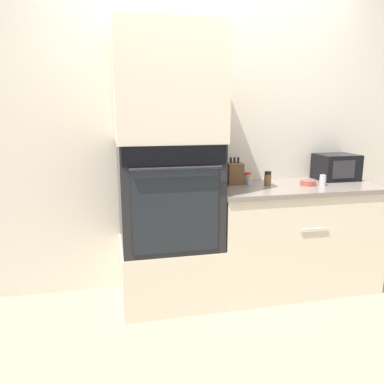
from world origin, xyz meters
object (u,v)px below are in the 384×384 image
Objects in this scene: condiment_jar_mid at (248,178)px; bowl at (308,183)px; microwave at (336,167)px; condiment_jar_far at (268,179)px; wall_oven at (169,194)px; condiment_jar_back at (323,180)px; condiment_jar_near at (249,180)px; knife_block at (234,173)px.

bowl is at bearing -23.49° from condiment_jar_mid.
microwave is 0.69m from condiment_jar_far.
condiment_jar_far is at bearing -47.69° from condiment_jar_mid.
bowl is at bearing -1.50° from wall_oven.
bowl is 0.11m from condiment_jar_back.
microwave is 4.18× the size of condiment_jar_near.
knife_block is 0.70m from condiment_jar_back.
bowl is 1.40× the size of condiment_jar_back.
condiment_jar_near reaches higher than bowl.
condiment_jar_back is (1.22, -0.06, 0.06)m from wall_oven.
knife_block is at bearing 161.55° from condiment_jar_back.
condiment_jar_far is at bearing 2.22° from wall_oven.
condiment_jar_near is 0.58m from condiment_jar_back.
microwave is at bearing 26.45° from bowl.
condiment_jar_far is at bearing 167.33° from condiment_jar_back.
bowl is at bearing 161.59° from condiment_jar_back.
knife_block is (-0.92, 0.01, -0.02)m from microwave.
condiment_jar_far is (0.80, 0.03, 0.08)m from wall_oven.
knife_block reaches higher than condiment_jar_near.
condiment_jar_near is (0.10, -0.07, -0.05)m from knife_block.
knife_block is at bearing -177.80° from condiment_jar_mid.
microwave is 2.74× the size of bowl.
wall_oven is 1.49m from microwave.
wall_oven is 0.70m from condiment_jar_mid.
condiment_jar_far is 1.34× the size of condiment_jar_back.
knife_block is at bearing 161.54° from bowl.
condiment_jar_back is at bearing -12.67° from condiment_jar_far.
wall_oven is 6.40× the size of bowl.
microwave is 3.82× the size of condiment_jar_back.
microwave is 1.52× the size of knife_block.
knife_block reaches higher than condiment_jar_far.
condiment_jar_back is at bearing -22.52° from condiment_jar_mid.
condiment_jar_far reaches higher than condiment_jar_back.
wall_oven is 1.23m from condiment_jar_back.
condiment_jar_near is (-0.45, 0.12, 0.02)m from bowl.
wall_oven is 8.94× the size of condiment_jar_back.
condiment_jar_mid is 1.06× the size of condiment_jar_back.
condiment_jar_far reaches higher than condiment_jar_near.
condiment_jar_near is (0.67, 0.09, 0.06)m from wall_oven.
wall_oven reaches higher than condiment_jar_back.
condiment_jar_far reaches higher than condiment_jar_mid.
condiment_jar_near is at bearing -32.20° from knife_block.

